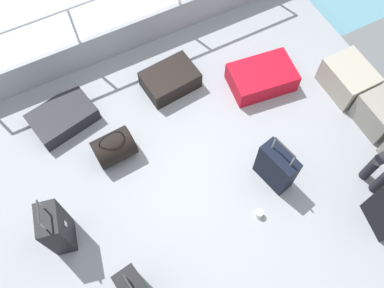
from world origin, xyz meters
TOP-DOWN VIEW (x-y plane):
  - ground_plane at (0.00, 0.00)m, footprint 4.40×5.20m
  - gunwale_port at (-2.17, 0.00)m, footprint 0.06×5.20m
  - railing_port at (-2.17, 0.00)m, footprint 0.04×4.20m
  - cargo_crate_0 at (-0.30, 2.10)m, footprint 0.64×0.47m
  - cargo_crate_1 at (0.29, 2.13)m, footprint 0.54×0.44m
  - suitcase_0 at (-1.36, 0.14)m, footprint 0.53×0.71m
  - suitcase_2 at (-0.11, -1.73)m, footprint 0.38×0.28m
  - suitcase_3 at (-0.85, 1.18)m, footprint 0.63×0.86m
  - suitcase_4 at (-1.48, -1.25)m, footprint 0.64×0.83m
  - suitcase_7 at (0.33, 0.61)m, footprint 0.47×0.29m
  - duffel_bag at (-0.77, -0.87)m, footprint 0.38×0.47m
  - paper_cup at (0.64, 0.24)m, footprint 0.08×0.08m

SIDE VIEW (x-z plane):
  - ground_plane at x=0.00m, z-range -0.06..0.00m
  - paper_cup at x=0.64m, z-range 0.00..0.10m
  - suitcase_4 at x=-1.48m, z-range 0.00..0.21m
  - suitcase_0 at x=-1.36m, z-range 0.00..0.25m
  - suitcase_3 at x=-0.85m, z-range 0.00..0.27m
  - duffel_bag at x=-0.77m, z-range -0.08..0.44m
  - cargo_crate_0 at x=-0.30m, z-range 0.00..0.38m
  - cargo_crate_1 at x=0.29m, z-range 0.00..0.40m
  - gunwale_port at x=-2.17m, z-range 0.00..0.45m
  - suitcase_7 at x=0.33m, z-range -0.11..0.68m
  - suitcase_2 at x=-0.11m, z-range -0.10..0.82m
  - railing_port at x=-2.17m, z-range 0.27..1.29m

